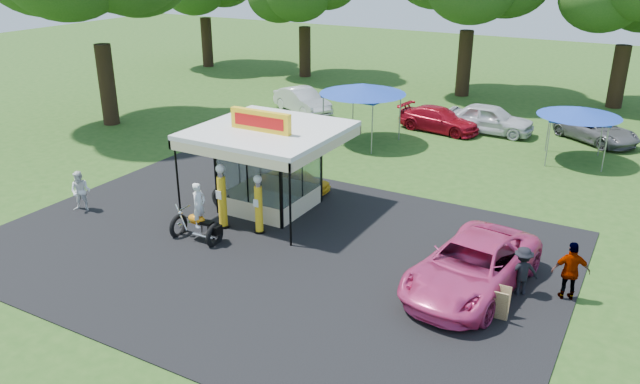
{
  "coord_description": "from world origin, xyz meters",
  "views": [
    {
      "loc": [
        11.22,
        -14.37,
        10.05
      ],
      "look_at": [
        0.87,
        4.0,
        1.61
      ],
      "focal_mm": 35.0,
      "sensor_mm": 36.0,
      "label": 1
    }
  ],
  "objects_px": {
    "a_frame_sign": "(499,304)",
    "tent_east": "(579,112)",
    "gas_station_kiosk": "(270,167)",
    "pink_sedan": "(472,266)",
    "kiosk_car": "(299,180)",
    "spectator_west": "(81,191)",
    "gas_pump_left": "(222,198)",
    "tent_west": "(363,89)",
    "motorcycle": "(198,218)",
    "bg_car_a": "(302,101)",
    "bg_car_b": "(439,119)",
    "bg_car_c": "(490,119)",
    "spectator_east_a": "(522,271)",
    "bg_car_d": "(597,130)",
    "gas_pump_right": "(259,206)",
    "spectator_east_b": "(571,272)"
  },
  "relations": [
    {
      "from": "a_frame_sign",
      "to": "tent_east",
      "type": "xyz_separation_m",
      "value": [
        -0.42,
        15.85,
        1.98
      ]
    },
    {
      "from": "spectator_east_a",
      "to": "spectator_east_b",
      "type": "height_order",
      "value": "spectator_east_b"
    },
    {
      "from": "bg_car_a",
      "to": "bg_car_b",
      "type": "height_order",
      "value": "bg_car_a"
    },
    {
      "from": "gas_pump_left",
      "to": "motorcycle",
      "type": "height_order",
      "value": "gas_pump_left"
    },
    {
      "from": "gas_pump_left",
      "to": "bg_car_c",
      "type": "height_order",
      "value": "gas_pump_left"
    },
    {
      "from": "bg_car_d",
      "to": "pink_sedan",
      "type": "bearing_deg",
      "value": -148.75
    },
    {
      "from": "gas_pump_left",
      "to": "motorcycle",
      "type": "relative_size",
      "value": 1.09
    },
    {
      "from": "gas_pump_left",
      "to": "pink_sedan",
      "type": "bearing_deg",
      "value": 0.85
    },
    {
      "from": "motorcycle",
      "to": "spectator_west",
      "type": "bearing_deg",
      "value": -179.67
    },
    {
      "from": "motorcycle",
      "to": "tent_east",
      "type": "bearing_deg",
      "value": 55.99
    },
    {
      "from": "spectator_east_b",
      "to": "pink_sedan",
      "type": "bearing_deg",
      "value": -4.39
    },
    {
      "from": "spectator_west",
      "to": "tent_west",
      "type": "distance_m",
      "value": 15.21
    },
    {
      "from": "spectator_west",
      "to": "tent_west",
      "type": "bearing_deg",
      "value": 41.6
    },
    {
      "from": "gas_pump_right",
      "to": "bg_car_b",
      "type": "relative_size",
      "value": 0.49
    },
    {
      "from": "bg_car_a",
      "to": "tent_east",
      "type": "bearing_deg",
      "value": -69.3
    },
    {
      "from": "bg_car_d",
      "to": "kiosk_car",
      "type": "bearing_deg",
      "value": 179.14
    },
    {
      "from": "motorcycle",
      "to": "a_frame_sign",
      "type": "xyz_separation_m",
      "value": [
        10.73,
        0.22,
        -0.4
      ]
    },
    {
      "from": "spectator_east_b",
      "to": "bg_car_c",
      "type": "relative_size",
      "value": 0.39
    },
    {
      "from": "bg_car_a",
      "to": "spectator_west",
      "type": "bearing_deg",
      "value": -152.43
    },
    {
      "from": "spectator_east_a",
      "to": "gas_pump_right",
      "type": "bearing_deg",
      "value": -31.0
    },
    {
      "from": "spectator_west",
      "to": "spectator_east_b",
      "type": "xyz_separation_m",
      "value": [
        18.14,
        2.51,
        0.11
      ]
    },
    {
      "from": "gas_station_kiosk",
      "to": "pink_sedan",
      "type": "xyz_separation_m",
      "value": [
        8.98,
        -2.31,
        -0.98
      ]
    },
    {
      "from": "a_frame_sign",
      "to": "bg_car_b",
      "type": "xyz_separation_m",
      "value": [
        -7.99,
        17.66,
        0.17
      ]
    },
    {
      "from": "gas_pump_right",
      "to": "bg_car_d",
      "type": "distance_m",
      "value": 20.71
    },
    {
      "from": "bg_car_b",
      "to": "bg_car_c",
      "type": "xyz_separation_m",
      "value": [
        2.64,
        1.03,
        0.14
      ]
    },
    {
      "from": "motorcycle",
      "to": "bg_car_c",
      "type": "height_order",
      "value": "motorcycle"
    },
    {
      "from": "motorcycle",
      "to": "bg_car_b",
      "type": "bearing_deg",
      "value": 79.95
    },
    {
      "from": "spectator_west",
      "to": "bg_car_a",
      "type": "xyz_separation_m",
      "value": [
        -0.39,
        17.87,
        -0.07
      ]
    },
    {
      "from": "bg_car_a",
      "to": "bg_car_b",
      "type": "bearing_deg",
      "value": -62.53
    },
    {
      "from": "tent_east",
      "to": "bg_car_d",
      "type": "bearing_deg",
      "value": 82.05
    },
    {
      "from": "a_frame_sign",
      "to": "bg_car_b",
      "type": "relative_size",
      "value": 0.21
    },
    {
      "from": "a_frame_sign",
      "to": "bg_car_a",
      "type": "bearing_deg",
      "value": 132.21
    },
    {
      "from": "gas_pump_left",
      "to": "tent_west",
      "type": "xyz_separation_m",
      "value": [
        -0.25,
        12.46,
        1.68
      ]
    },
    {
      "from": "pink_sedan",
      "to": "tent_east",
      "type": "bearing_deg",
      "value": 94.85
    },
    {
      "from": "kiosk_car",
      "to": "spectator_east_a",
      "type": "relative_size",
      "value": 1.76
    },
    {
      "from": "motorcycle",
      "to": "kiosk_car",
      "type": "distance_m",
      "value": 6.03
    },
    {
      "from": "kiosk_car",
      "to": "spectator_east_b",
      "type": "height_order",
      "value": "spectator_east_b"
    },
    {
      "from": "kiosk_car",
      "to": "bg_car_d",
      "type": "relative_size",
      "value": 0.6
    },
    {
      "from": "spectator_east_a",
      "to": "bg_car_c",
      "type": "height_order",
      "value": "bg_car_c"
    },
    {
      "from": "kiosk_car",
      "to": "spectator_east_b",
      "type": "relative_size",
      "value": 1.48
    },
    {
      "from": "spectator_east_a",
      "to": "tent_east",
      "type": "distance_m",
      "value": 14.28
    },
    {
      "from": "bg_car_c",
      "to": "motorcycle",
      "type": "bearing_deg",
      "value": 164.78
    },
    {
      "from": "gas_pump_left",
      "to": "spectator_east_a",
      "type": "xyz_separation_m",
      "value": [
        10.9,
        0.58,
        -0.42
      ]
    },
    {
      "from": "kiosk_car",
      "to": "spectator_west",
      "type": "height_order",
      "value": "spectator_west"
    },
    {
      "from": "bg_car_b",
      "to": "a_frame_sign",
      "type": "bearing_deg",
      "value": -147.77
    },
    {
      "from": "spectator_west",
      "to": "bg_car_c",
      "type": "xyz_separation_m",
      "value": [
        11.25,
        19.08,
        -0.02
      ]
    },
    {
      "from": "kiosk_car",
      "to": "bg_car_b",
      "type": "distance_m",
      "value": 12.09
    },
    {
      "from": "gas_pump_left",
      "to": "bg_car_d",
      "type": "xyz_separation_m",
      "value": [
        10.8,
        18.75,
        -0.57
      ]
    },
    {
      "from": "tent_east",
      "to": "tent_west",
      "type": "bearing_deg",
      "value": -167.75
    },
    {
      "from": "motorcycle",
      "to": "gas_station_kiosk",
      "type": "bearing_deg",
      "value": 80.18
    }
  ]
}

